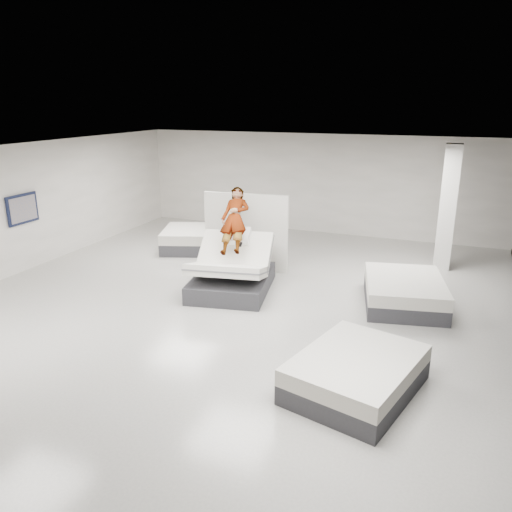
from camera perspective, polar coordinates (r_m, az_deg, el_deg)
name	(u,v)px	position (r m, az deg, el deg)	size (l,w,h in m)	color
room	(230,236)	(10.01, -3.00, 2.25)	(14.00, 14.04, 3.20)	#B8B5AE
hero_bed	(232,273)	(11.43, -2.77, -1.94)	(2.04, 2.48, 1.36)	#343439
person	(235,231)	(11.45, -2.46, 2.91)	(0.64, 0.42, 1.76)	slate
remote	(241,244)	(11.13, -1.76, 1.33)	(0.05, 0.14, 0.03)	black
divider_panel	(246,232)	(12.71, -1.17, 2.74)	(2.19, 0.10, 1.99)	silver
flat_bed_right_far	(404,292)	(11.14, 16.56, -3.95)	(1.98, 2.39, 0.58)	#343439
flat_bed_right_near	(356,374)	(7.83, 11.39, -13.07)	(2.04, 2.40, 0.57)	#343439
flat_bed_left_far	(203,239)	(14.72, -6.10, 1.93)	(2.68, 2.33, 0.62)	#343439
column	(448,208)	(13.54, 21.05, 5.12)	(0.40, 0.40, 3.20)	silver
wall_poster	(23,209)	(13.86, -25.12, 4.89)	(0.06, 0.95, 0.75)	black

